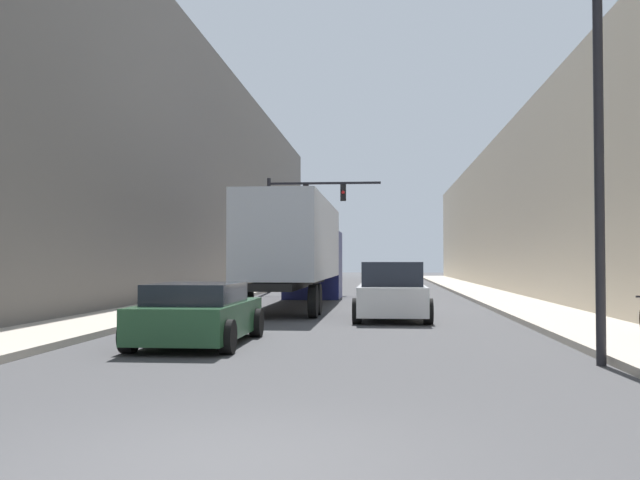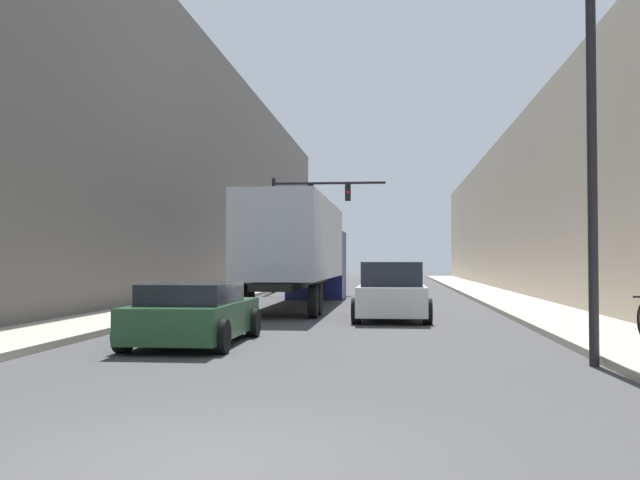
# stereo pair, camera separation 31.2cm
# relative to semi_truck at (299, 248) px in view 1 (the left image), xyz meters

# --- Properties ---
(ground_plane) EXTENTS (200.00, 200.00, 0.00)m
(ground_plane) POSITION_rel_semi_truck_xyz_m (1.92, -21.05, -2.20)
(ground_plane) COLOR #424244
(sidewalk_right) EXTENTS (2.58, 80.00, 0.15)m
(sidewalk_right) POSITION_rel_semi_truck_xyz_m (8.21, 8.95, -2.13)
(sidewalk_right) COLOR #B2A899
(sidewalk_right) RESTS_ON ground
(sidewalk_left) EXTENTS (2.58, 80.00, 0.15)m
(sidewalk_left) POSITION_rel_semi_truck_xyz_m (-4.38, 8.95, -2.13)
(sidewalk_left) COLOR #B2A899
(sidewalk_left) RESTS_ON ground
(building_right) EXTENTS (6.00, 80.00, 8.69)m
(building_right) POSITION_rel_semi_truck_xyz_m (12.50, 8.95, 2.14)
(building_right) COLOR beige
(building_right) RESTS_ON ground
(building_left) EXTENTS (6.00, 80.00, 12.91)m
(building_left) POSITION_rel_semi_truck_xyz_m (-8.66, 8.95, 4.25)
(building_left) COLOR #66605B
(building_left) RESTS_ON ground
(semi_truck) EXTENTS (2.54, 13.67, 3.85)m
(semi_truck) POSITION_rel_semi_truck_xyz_m (0.00, 0.00, 0.00)
(semi_truck) COLOR #B2B7C1
(semi_truck) RESTS_ON ground
(sedan_car) EXTENTS (2.11, 4.29, 1.26)m
(sedan_car) POSITION_rel_semi_truck_xyz_m (-0.57, -12.53, -1.58)
(sedan_car) COLOR #234C2D
(sedan_car) RESTS_ON ground
(suv_car) EXTENTS (2.17, 4.40, 1.68)m
(suv_car) POSITION_rel_semi_truck_xyz_m (3.46, -5.95, -1.41)
(suv_car) COLOR silver
(suv_car) RESTS_ON ground
(traffic_signal_gantry) EXTENTS (6.12, 0.35, 6.18)m
(traffic_signal_gantry) POSITION_rel_semi_truck_xyz_m (-1.50, 11.00, 2.08)
(traffic_signal_gantry) COLOR black
(traffic_signal_gantry) RESTS_ON ground
(street_lamp) EXTENTS (0.44, 0.44, 7.02)m
(street_lamp) POSITION_rel_semi_truck_xyz_m (6.77, -14.88, 2.28)
(street_lamp) COLOR black
(street_lamp) RESTS_ON ground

